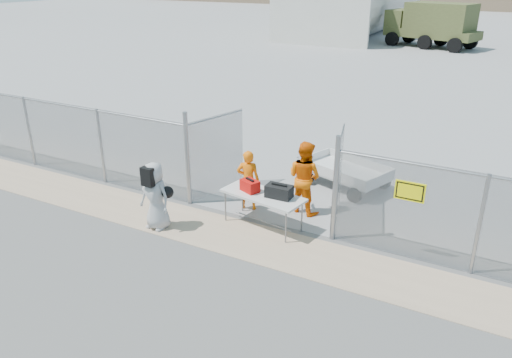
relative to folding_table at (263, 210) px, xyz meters
The scene contains 12 objects.
ground 1.86m from the folding_table, 99.71° to the right, with size 160.00×160.00×0.00m, color #5B5B5B.
tarmac_inside 40.22m from the folding_table, 90.43° to the left, with size 160.00×80.00×0.01m, color gray.
dirt_strip 0.94m from the folding_table, 111.34° to the right, with size 44.00×1.60×0.01m, color tan.
chain_link_fence 0.77m from the folding_table, 144.10° to the left, with size 40.00×0.20×2.20m, color gray, non-canonical shape.
folding_table is the anchor object (origin of this frame).
orange_bag 0.67m from the folding_table, behind, with size 0.44×0.30×0.28m, color red.
black_duffel 0.70m from the folding_table, ahead, with size 0.61×0.36×0.29m, color black.
security_worker_left 1.09m from the folding_table, 138.97° to the left, with size 0.58×0.38×1.60m, color orange.
security_worker_right 1.43m from the folding_table, 66.33° to the left, with size 0.92×0.71×1.88m, color orange.
visitor 2.57m from the folding_table, 150.49° to the right, with size 0.82×0.53×1.67m, color #A6A6A6.
utility_trailer 3.40m from the folding_table, 73.69° to the left, with size 3.09×1.59×0.75m, color silver, non-canonical shape.
military_truck 32.74m from the folding_table, 93.64° to the left, with size 7.06×2.61×3.37m, color #4D5429, non-canonical shape.
Camera 1 is at (5.22, -7.74, 5.77)m, focal length 35.00 mm.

